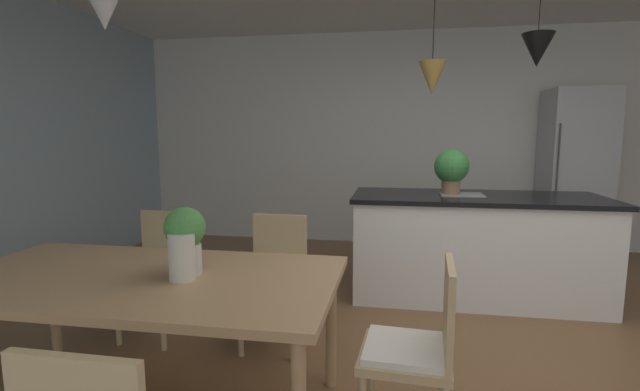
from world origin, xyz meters
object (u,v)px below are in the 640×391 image
object	(u,v)px
chair_far_left	(157,269)
chair_far_right	(275,276)
potted_plant_on_island	(451,168)
dining_table	(142,287)
chair_kitchen_end	(417,347)
refrigerator	(574,175)
vase_on_dining_table	(182,257)
kitchen_island	(475,245)
potted_plant_on_table	(185,237)

from	to	relation	value
chair_far_left	chair_far_right	distance (m)	0.86
potted_plant_on_island	dining_table	bearing A→B (deg)	-129.84
chair_kitchen_end	chair_far_left	distance (m)	1.97
chair_kitchen_end	chair_far_right	world-z (taller)	same
chair_far_left	chair_far_right	xyz separation A→B (m)	(0.86, 0.00, 0.00)
refrigerator	vase_on_dining_table	size ratio (longest dim) A/B	8.71
chair_far_left	kitchen_island	distance (m)	2.61
refrigerator	potted_plant_on_island	world-z (taller)	refrigerator
potted_plant_on_island	vase_on_dining_table	world-z (taller)	potted_plant_on_island
dining_table	chair_far_right	bearing A→B (deg)	63.65
dining_table	refrigerator	size ratio (longest dim) A/B	1.00
chair_far_right	refrigerator	bearing A→B (deg)	43.87
chair_kitchen_end	kitchen_island	size ratio (longest dim) A/B	0.41
chair_far_left	vase_on_dining_table	xyz separation A→B (m)	(0.67, -0.91, 0.37)
refrigerator	potted_plant_on_table	bearing A→B (deg)	-130.63
chair_far_right	kitchen_island	distance (m)	1.87
dining_table	chair_far_right	xyz separation A→B (m)	(0.43, 0.87, -0.20)
vase_on_dining_table	refrigerator	bearing A→B (deg)	50.26
potted_plant_on_island	potted_plant_on_table	bearing A→B (deg)	-126.75
chair_far_right	chair_far_left	bearing A→B (deg)	-180.00
chair_far_right	potted_plant_on_table	world-z (taller)	potted_plant_on_table
chair_far_right	kitchen_island	size ratio (longest dim) A/B	0.41
potted_plant_on_island	potted_plant_on_table	world-z (taller)	potted_plant_on_island
chair_far_left	potted_plant_on_island	world-z (taller)	potted_plant_on_island
dining_table	potted_plant_on_island	size ratio (longest dim) A/B	4.86
potted_plant_on_table	chair_far_right	bearing A→B (deg)	75.14
chair_kitchen_end	refrigerator	size ratio (longest dim) A/B	0.45
dining_table	vase_on_dining_table	size ratio (longest dim) A/B	8.70
potted_plant_on_island	chair_far_right	bearing A→B (deg)	-137.51
refrigerator	vase_on_dining_table	xyz separation A→B (m)	(-2.98, -3.59, -0.12)
chair_far_right	potted_plant_on_table	size ratio (longest dim) A/B	2.59
kitchen_island	refrigerator	world-z (taller)	refrigerator
refrigerator	kitchen_island	bearing A→B (deg)	-130.57
vase_on_dining_table	chair_kitchen_end	bearing A→B (deg)	1.69
dining_table	chair_far_right	size ratio (longest dim) A/B	2.21
refrigerator	dining_table	bearing A→B (deg)	-132.18
potted_plant_on_table	vase_on_dining_table	bearing A→B (deg)	-75.23
chair_far_left	vase_on_dining_table	size ratio (longest dim) A/B	3.94
refrigerator	chair_kitchen_end	bearing A→B (deg)	-117.98
chair_kitchen_end	kitchen_island	bearing A→B (deg)	74.04
chair_kitchen_end	potted_plant_on_table	xyz separation A→B (m)	(-1.12, 0.05, 0.45)
chair_far_right	potted_plant_on_island	size ratio (longest dim) A/B	2.20
vase_on_dining_table	chair_far_left	bearing A→B (deg)	126.23
chair_far_left	kitchen_island	bearing A→B (deg)	26.18
chair_far_right	kitchen_island	xyz separation A→B (m)	(1.48, 1.15, -0.01)
chair_far_right	potted_plant_on_island	xyz separation A→B (m)	(1.26, 1.15, 0.65)
chair_kitchen_end	kitchen_island	xyz separation A→B (m)	(0.58, 2.03, -0.01)
chair_kitchen_end	potted_plant_on_island	world-z (taller)	potted_plant_on_island
chair_kitchen_end	chair_far_right	size ratio (longest dim) A/B	1.00
potted_plant_on_table	chair_kitchen_end	bearing A→B (deg)	-2.71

